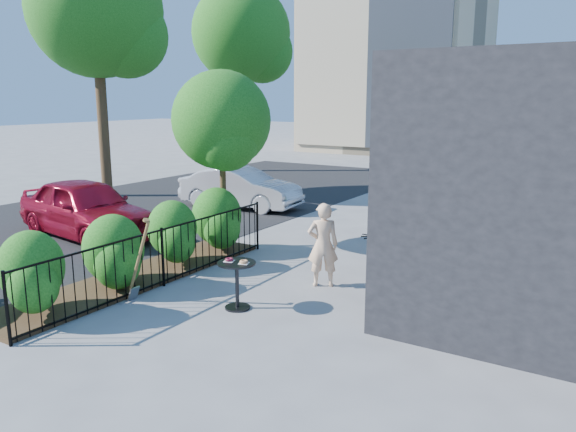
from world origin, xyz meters
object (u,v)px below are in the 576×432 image
Objects in this scene: cafe_table at (237,277)px; car_red at (86,208)px; woman at (323,245)px; patio_tree at (223,126)px; street_tree_far at (242,39)px; shovel at (138,264)px; car_silver at (241,188)px; street_tree_near at (96,19)px.

cafe_table is 0.20× the size of car_red.
patio_tree is at bearing -53.66° from woman.
street_tree_far is 9.86× the size of cafe_table.
street_tree_far is 1.95× the size of car_red.
cafe_table is 1.70m from shovel.
car_silver is (-2.50, 3.96, -2.13)m from patio_tree.
cafe_table is (2.55, -2.94, -2.22)m from patio_tree.
cafe_table is at bearing -98.85° from car_red.
car_silver is at bearing 122.28° from patio_tree.
car_red is (-3.51, -1.03, -2.04)m from patio_tree.
woman is 0.40× the size of car_silver.
car_silver is at bearing -2.76° from car_red.
car_red is at bearing 162.50° from cafe_table.
woman is at bearing -21.98° from street_tree_near.
shovel is (0.98, -3.57, -2.10)m from patio_tree.
street_tree_near is 8.00m from street_tree_far.
shovel is (8.68, -6.77, -5.26)m from street_tree_near.
street_tree_near is at bearing 142.03° from shovel.
street_tree_far is 10.36m from car_silver.
car_silver is (1.01, 4.99, -0.09)m from car_red.
shovel is 0.39× the size of car_silver.
street_tree_near is at bearing 149.10° from cafe_table.
street_tree_near is 12.20m from shovel.
cafe_table is 8.55m from car_silver.
car_silver reaches higher than cafe_table.
street_tree_near reaches higher than car_red.
street_tree_far is 13.93m from car_red.
street_tree_near is 1.95× the size of car_red.
street_tree_near is (-7.70, 3.20, 3.15)m from patio_tree.
patio_tree is at bearing 131.00° from cafe_table.
patio_tree reaches higher than woman.
woman is (0.64, 1.74, 0.23)m from cafe_table.
cafe_table is 0.22× the size of car_silver.
street_tree_near is at bearing 53.41° from car_red.
shovel is at bearing -74.70° from patio_tree.
car_silver is (5.20, -7.24, -5.28)m from street_tree_far.
car_silver is at bearing -75.28° from woman.
woman is 6.71m from car_red.
woman reaches higher than cafe_table.
street_tree_near is at bearing 157.43° from patio_tree.
car_silver is at bearing 8.35° from street_tree_near.
woman is 1.03× the size of shovel.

